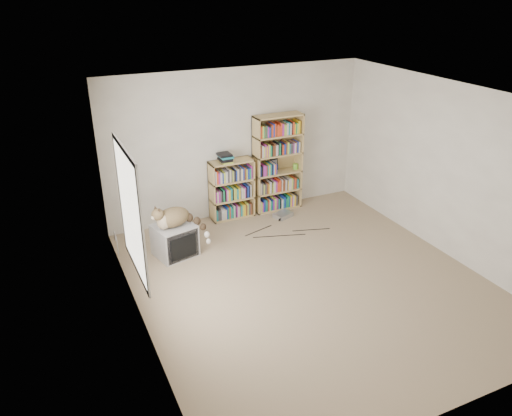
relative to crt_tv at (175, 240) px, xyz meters
name	(u,v)px	position (x,y,z in m)	size (l,w,h in m)	color
floor	(309,282)	(1.44, -1.48, -0.24)	(4.50, 5.00, 0.01)	#9E896B
wall_back	(237,144)	(1.44, 1.02, 1.01)	(4.50, 0.02, 2.50)	silver
wall_front	(466,304)	(1.44, -3.98, 1.01)	(4.50, 0.02, 2.50)	silver
wall_left	(135,232)	(-0.81, -1.48, 1.01)	(0.02, 5.00, 2.50)	silver
wall_right	(449,171)	(3.69, -1.48, 1.01)	(0.02, 5.00, 2.50)	silver
ceiling	(319,98)	(1.44, -1.48, 2.26)	(4.50, 5.00, 0.02)	white
window	(131,212)	(-0.80, -1.28, 1.16)	(0.02, 1.22, 1.52)	white
crt_tv	(175,240)	(0.00, 0.00, 0.00)	(0.66, 0.62, 0.48)	#ADADB0
cat	(178,220)	(0.06, -0.04, 0.35)	(0.83, 0.54, 0.61)	#322214
bookcase_tall	(277,165)	(2.13, 0.87, 0.57)	(0.85, 0.30, 1.70)	tan
bookcase_short	(231,191)	(1.27, 0.87, 0.23)	(0.74, 0.30, 1.02)	tan
book_stack	(226,158)	(1.16, 0.82, 0.86)	(0.22, 0.28, 0.15)	red
green_mug	(295,166)	(2.48, 0.86, 0.50)	(0.09, 0.09, 0.10)	#76C638
framed_print	(274,164)	(2.11, 0.96, 0.56)	(0.16, 0.01, 0.21)	black
dvd_player	(283,215)	(2.07, 0.48, -0.20)	(0.31, 0.22, 0.07)	#A7A8AC
wall_outlet	(115,236)	(-0.80, 0.34, 0.08)	(0.01, 0.08, 0.13)	silver
floor_cables	(283,232)	(1.79, -0.04, -0.24)	(1.20, 0.70, 0.01)	black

